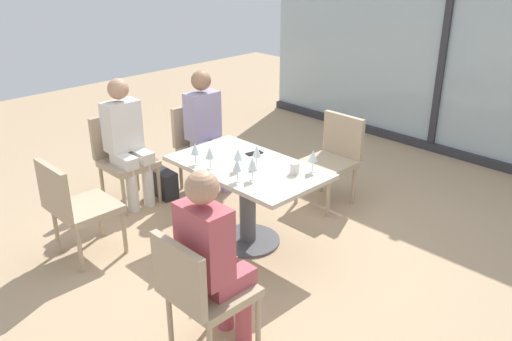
{
  "coord_description": "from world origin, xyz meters",
  "views": [
    {
      "loc": [
        2.97,
        -2.82,
        2.46
      ],
      "look_at": [
        0.0,
        0.1,
        0.65
      ],
      "focal_mm": 37.8,
      "sensor_mm": 36.0,
      "label": 1
    }
  ],
  "objects": [
    {
      "name": "chair_side_end",
      "position": [
        -1.47,
        -0.3,
        0.5
      ],
      "size": [
        0.5,
        0.46,
        0.87
      ],
      "color": "tan",
      "rests_on": "ground_plane"
    },
    {
      "name": "wine_glass_2",
      "position": [
        -0.16,
        -0.26,
        0.86
      ],
      "size": [
        0.07,
        0.07,
        0.18
      ],
      "color": "silver",
      "rests_on": "dining_table_main"
    },
    {
      "name": "chair_front_left",
      "position": [
        -0.79,
        -1.16,
        0.5
      ],
      "size": [
        0.46,
        0.5,
        0.87
      ],
      "color": "tan",
      "rests_on": "ground_plane"
    },
    {
      "name": "chair_front_right",
      "position": [
        0.79,
        -1.16,
        0.5
      ],
      "size": [
        0.46,
        0.5,
        0.87
      ],
      "color": "tan",
      "rests_on": "ground_plane"
    },
    {
      "name": "coffee_cup",
      "position": [
        0.39,
        0.15,
        0.78
      ],
      "size": [
        0.08,
        0.08,
        0.09
      ],
      "primitive_type": "cylinder",
      "color": "white",
      "rests_on": "dining_table_main"
    },
    {
      "name": "cell_phone_on_table",
      "position": [
        -0.14,
        0.22,
        0.73
      ],
      "size": [
        0.1,
        0.16,
        0.01
      ],
      "primitive_type": "cube",
      "rotation": [
        0.0,
        0.0,
        -0.21
      ],
      "color": "black",
      "rests_on": "dining_table_main"
    },
    {
      "name": "wine_glass_1",
      "position": [
        0.02,
        -0.12,
        0.86
      ],
      "size": [
        0.07,
        0.07,
        0.18
      ],
      "color": "silver",
      "rests_on": "dining_table_main"
    },
    {
      "name": "wine_glass_6",
      "position": [
        0.08,
        0.03,
        0.86
      ],
      "size": [
        0.07,
        0.07,
        0.18
      ],
      "color": "silver",
      "rests_on": "dining_table_main"
    },
    {
      "name": "ground_plane",
      "position": [
        0.0,
        0.0,
        0.0
      ],
      "size": [
        12.0,
        12.0,
        0.0
      ],
      "primitive_type": "plane",
      "color": "tan"
    },
    {
      "name": "window_wall_backdrop",
      "position": [
        0.0,
        3.2,
        1.21
      ],
      "size": [
        5.24,
        0.1,
        2.7
      ],
      "color": "#A5B7BC",
      "rests_on": "ground_plane"
    },
    {
      "name": "chair_near_window",
      "position": [
        0.0,
        1.16,
        0.5
      ],
      "size": [
        0.46,
        0.51,
        0.87
      ],
      "color": "tan",
      "rests_on": "ground_plane"
    },
    {
      "name": "person_far_left",
      "position": [
        -1.07,
        0.45,
        0.7
      ],
      "size": [
        0.39,
        0.34,
        1.26
      ],
      "color": "#9E93B7",
      "rests_on": "ground_plane"
    },
    {
      "name": "person_side_end",
      "position": [
        -1.36,
        -0.3,
        0.7
      ],
      "size": [
        0.39,
        0.34,
        1.26
      ],
      "color": "silver",
      "rests_on": "ground_plane"
    },
    {
      "name": "wine_glass_5",
      "position": [
        0.46,
        0.28,
        0.86
      ],
      "size": [
        0.07,
        0.07,
        0.18
      ],
      "color": "silver",
      "rests_on": "dining_table_main"
    },
    {
      "name": "wine_glass_0",
      "position": [
        0.24,
        -0.17,
        0.86
      ],
      "size": [
        0.07,
        0.07,
        0.18
      ],
      "color": "silver",
      "rests_on": "dining_table_main"
    },
    {
      "name": "handbag_0",
      "position": [
        -1.26,
        0.01,
        0.14
      ],
      "size": [
        0.31,
        0.18,
        0.28
      ],
      "primitive_type": "cube",
      "rotation": [
        0.0,
        0.0,
        -0.06
      ],
      "color": "#232328",
      "rests_on": "ground_plane"
    },
    {
      "name": "person_front_right",
      "position": [
        0.79,
        -1.05,
        0.7
      ],
      "size": [
        0.34,
        0.39,
        1.26
      ],
      "color": "#B24C56",
      "rests_on": "ground_plane"
    },
    {
      "name": "chair_far_left",
      "position": [
        -1.18,
        0.45,
        0.5
      ],
      "size": [
        0.5,
        0.46,
        0.87
      ],
      "color": "tan",
      "rests_on": "ground_plane"
    },
    {
      "name": "wine_glass_3",
      "position": [
        -0.31,
        -0.29,
        0.86
      ],
      "size": [
        0.07,
        0.07,
        0.18
      ],
      "color": "silver",
      "rests_on": "dining_table_main"
    },
    {
      "name": "dining_table_main",
      "position": [
        0.0,
        0.0,
        0.53
      ],
      "size": [
        1.31,
        0.77,
        0.73
      ],
      "color": "#BCB29E",
      "rests_on": "ground_plane"
    },
    {
      "name": "wine_glass_4",
      "position": [
        0.18,
        -0.28,
        0.86
      ],
      "size": [
        0.07,
        0.07,
        0.18
      ],
      "color": "silver",
      "rests_on": "dining_table_main"
    }
  ]
}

